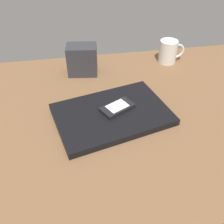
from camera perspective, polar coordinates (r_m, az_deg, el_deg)
The scene contains 5 objects.
desk_surface at distance 82.12cm, azimuth 0.62°, elevation -0.79°, with size 120.00×80.00×3.00cm, color brown.
laptop_closed at distance 78.61cm, azimuth 0.00°, elevation -0.52°, with size 34.39×23.14×2.13cm, color black.
cell_phone_on_laptop at distance 78.69cm, azimuth 1.21°, elevation 1.05°, with size 11.79×9.80×1.18cm.
coffee_mug at distance 109.18cm, azimuth 12.64°, elevation 13.19°, with size 10.67×7.22×9.31cm.
desk_organizer at distance 98.65cm, azimuth -6.74°, elevation 11.61°, with size 11.12×7.51×11.49cm, color #2D2D33.
Camera 1 is at (-11.69, -61.22, 54.96)cm, focal length 40.47 mm.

